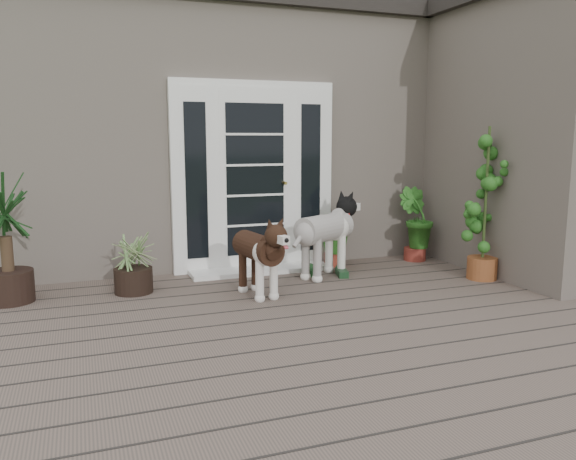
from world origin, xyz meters
name	(u,v)px	position (x,y,z in m)	size (l,w,h in m)	color
deck	(355,330)	(0.00, 0.40, 0.06)	(6.20, 4.60, 0.12)	#6B5B4C
house_main	(227,144)	(0.00, 4.65, 1.55)	(7.40, 4.00, 3.10)	#665E54
roof_main	(225,27)	(0.00, 4.65, 3.20)	(7.60, 4.20, 0.20)	#2D2826
house_wing	(541,145)	(2.90, 1.50, 1.55)	(1.60, 2.40, 3.10)	#665E54
door_unit	(254,177)	(-0.20, 2.60, 1.19)	(1.90, 0.14, 2.15)	white
door_step	(260,270)	(-0.20, 2.40, 0.14)	(1.60, 0.40, 0.05)	white
brindle_dog	(258,261)	(-0.51, 1.47, 0.47)	(0.36, 0.83, 0.69)	#3C2216
white_dog	(324,241)	(0.39, 1.94, 0.52)	(0.41, 0.95, 0.79)	silver
spider_plant	(133,260)	(-1.64, 2.00, 0.45)	(0.62, 0.62, 0.67)	#81965C
yucca	(6,240)	(-2.75, 2.05, 0.71)	(0.82, 0.82, 1.18)	#113311
herb_a	(335,239)	(0.73, 2.40, 0.44)	(0.50, 0.50, 0.64)	#295919
herb_b	(416,233)	(1.81, 2.33, 0.46)	(0.46, 0.46, 0.69)	#285718
herb_c	(457,237)	(2.38, 2.26, 0.38)	(0.34, 0.34, 0.53)	#1A5D21
sapling	(486,201)	(1.97, 1.26, 0.97)	(0.50, 0.50, 1.70)	#255618
clog_left	(342,272)	(0.60, 1.91, 0.17)	(0.15, 0.31, 0.09)	#16381C
clog_right	(309,270)	(0.28, 2.09, 0.16)	(0.14, 0.30, 0.09)	#163719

